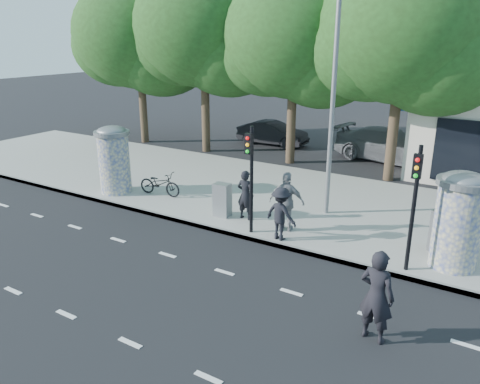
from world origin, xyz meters
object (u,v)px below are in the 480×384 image
Objects in this scene: ped_b at (245,195)px; cabinet_left at (222,200)px; ad_column_right at (458,218)px; traffic_pole_far at (414,197)px; man_road at (377,296)px; street_lamp at (334,78)px; ped_e at (287,202)px; bicycle at (160,184)px; traffic_pole_near at (251,169)px; ped_d at (281,214)px; car_right at (390,145)px; ad_column_left at (114,158)px; car_mid at (272,133)px; cabinet_right at (442,232)px; ped_a at (109,167)px.

ped_b is 1.46× the size of cabinet_left.
cabinet_left is (-7.35, -0.17, -0.81)m from ad_column_right.
traffic_pole_far is 3.41m from man_road.
man_road is at bearing -34.69° from cabinet_left.
street_lamp is 3.91× the size of man_road.
bicycle is at bearing -15.30° from ped_e.
traffic_pole_near is 0.42× the size of street_lamp.
car_right is at bearing -79.23° from ped_d.
ped_e is (1.62, -0.18, 0.12)m from ped_b.
car_right is (2.79, 11.07, 0.08)m from cabinet_left.
ad_column_left is 1.60× the size of ped_d.
cabinet_left reaches higher than bicycle.
car_mid is at bearing 127.06° from street_lamp.
ped_e reaches higher than cabinet_left.
cabinet_right is at bearing -172.71° from ped_b.
ped_e is 0.47× the size of car_mid.
cabinet_right reaches higher than bicycle.
street_lamp is 4.74m from ped_d.
ped_a is (-7.06, 0.86, -1.14)m from traffic_pole_near.
traffic_pole_far is at bearing -92.53° from cabinet_right.
ped_b is 6.95m from man_road.
car_mid is (-4.02, 11.33, -0.06)m from cabinet_left.
car_right is at bearing -101.60° from ped_e.
ad_column_right is at bearing 42.21° from traffic_pole_far.
ped_d is (1.77, -0.87, -0.02)m from ped_b.
traffic_pole_near is at bearing -6.11° from ad_column_left.
car_right is at bearing 106.80° from traffic_pole_far.
cabinet_right is (4.49, 0.91, -0.35)m from ped_e.
car_mid is at bearing 97.08° from car_right.
ped_e is at bearing 175.33° from ped_a.
traffic_pole_far is 1.66× the size of man_road.
street_lamp reaches higher than ad_column_right.
bicycle is at bearing -172.32° from ped_a.
street_lamp is at bearing -85.67° from ped_d.
ped_a is at bearing 173.09° from traffic_pole_near.
man_road reaches higher than bicycle.
man_road is (11.47, -3.89, -0.51)m from ad_column_left.
ped_a is at bearing -166.78° from street_lamp.
car_mid is at bearing 152.87° from cabinet_right.
cabinet_right is at bearing -16.47° from street_lamp.
ped_e is at bearing -172.54° from car_right.
traffic_pole_near is 4.80m from traffic_pole_far.
ped_a is 1.62× the size of cabinet_left.
ad_column_right is 0.78× the size of traffic_pole_near.
ad_column_right is 12.86m from ped_a.
cabinet_right is (11.97, 0.96, -0.77)m from ad_column_left.
cabinet_right is 0.22× the size of car_right.
ad_column_left is at bearing -158.99° from cabinet_right.
ped_b reaches higher than bicycle.
ad_column_right is 0.33× the size of street_lamp.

